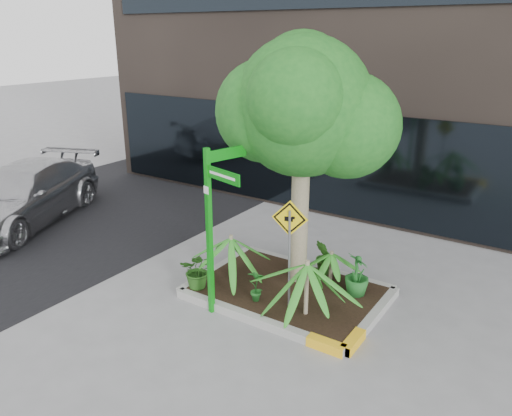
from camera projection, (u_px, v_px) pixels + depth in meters
The scene contains 14 objects.
ground at pixel (269, 299), 8.85m from camera, with size 80.00×80.00×0.00m, color gray.
asphalt_road at pixel (45, 225), 12.24m from camera, with size 7.00×80.00×0.01m, color black.
planter at pixel (289, 291), 8.91m from camera, with size 3.35×2.36×0.15m.
tree at pixel (303, 107), 8.25m from camera, with size 3.02×2.68×4.54m.
palm_front at pixel (307, 264), 7.83m from camera, with size 1.07×1.07×1.19m.
palm_left at pixel (231, 238), 8.97m from camera, with size 1.00×1.00×1.11m.
palm_back at pixel (332, 253), 8.97m from camera, with size 0.69×0.69×0.77m.
parked_car at pixel (23, 195), 12.26m from camera, with size 1.97×4.86×1.41m, color #AAAAAF.
shrub_a at pixel (198, 270), 8.86m from camera, with size 0.61×0.61×0.68m, color #225117.
shrub_b at pixel (357, 274), 8.60m from camera, with size 0.43×0.43×0.76m, color #1D6222.
shrub_c at pixel (257, 285), 8.42m from camera, with size 0.31×0.31×0.59m, color #1F6521.
shrub_d at pixel (324, 257), 9.33m from camera, with size 0.39×0.39×0.71m, color #2B631C.
street_sign_post at pixel (214, 215), 7.89m from camera, with size 0.81×0.97×2.83m.
cattle_sign at pixel (290, 237), 7.84m from camera, with size 0.57×0.18×1.89m.
Camera 1 is at (4.12, -6.64, 4.47)m, focal length 35.00 mm.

